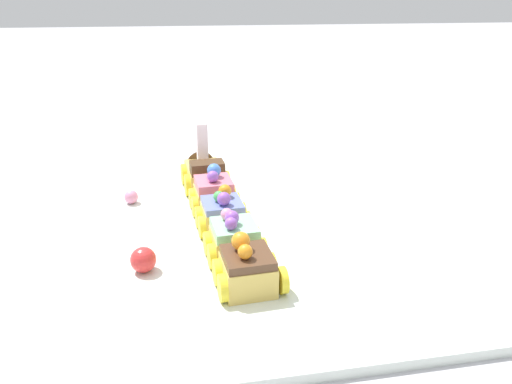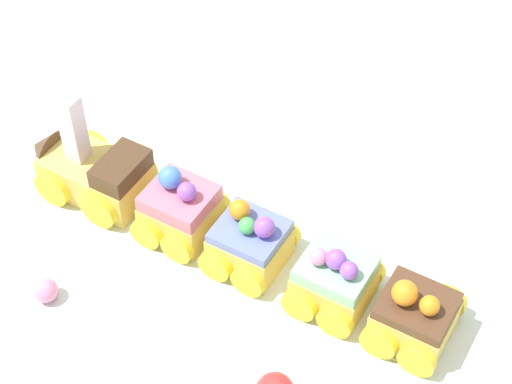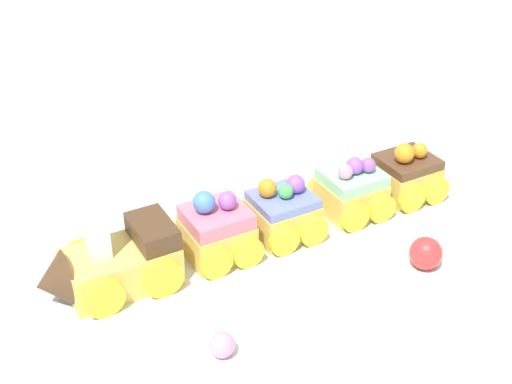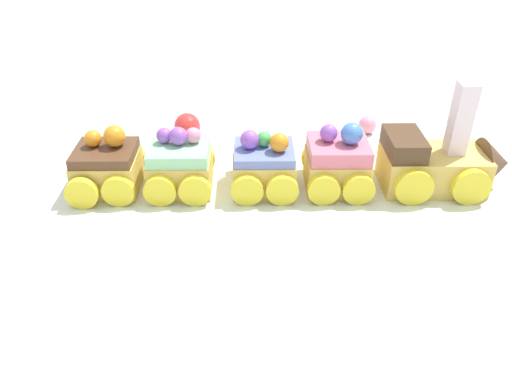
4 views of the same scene
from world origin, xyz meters
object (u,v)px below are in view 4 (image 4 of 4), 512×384
cake_car_strawberry (337,164)px  gumball_red (187,126)px  gumball_pink (367,125)px  cake_train_locomotive (443,163)px  cake_car_chocolate (108,167)px  cake_car_blueberry (264,167)px  cake_car_mint (181,166)px

cake_car_strawberry → gumball_red: cake_car_strawberry is taller
gumball_pink → cake_train_locomotive: bearing=-65.1°
cake_car_chocolate → cake_train_locomotive: bearing=-0.1°
cake_train_locomotive → gumball_pink: 0.13m
cake_car_chocolate → gumball_red: cake_car_chocolate is taller
cake_car_blueberry → gumball_pink: (0.12, 0.13, -0.01)m
cake_car_blueberry → cake_car_mint: 0.08m
cake_car_strawberry → cake_car_chocolate: 0.23m
cake_train_locomotive → gumball_pink: cake_train_locomotive is taller
cake_train_locomotive → cake_car_mint: size_ratio=1.70×
cake_car_strawberry → cake_car_mint: bearing=179.9°
gumball_red → cake_train_locomotive: bearing=-19.4°
gumball_red → gumball_pink: size_ratio=1.42×
cake_train_locomotive → gumball_red: 0.29m
cake_train_locomotive → cake_car_blueberry: 0.18m
cake_car_blueberry → gumball_pink: cake_car_blueberry is taller
cake_car_strawberry → gumball_pink: (0.05, 0.13, -0.01)m
gumball_red → cake_car_mint: bearing=-83.5°
cake_car_strawberry → cake_car_mint: (-0.16, -0.01, -0.00)m
cake_car_blueberry → gumball_red: (-0.10, 0.11, -0.01)m
cake_car_chocolate → gumball_pink: cake_car_chocolate is taller
cake_car_blueberry → gumball_red: bearing=128.1°
cake_train_locomotive → cake_car_blueberry: cake_train_locomotive is taller
cake_car_mint → cake_train_locomotive: bearing=-0.1°
cake_car_mint → gumball_pink: cake_car_mint is taller
cake_car_blueberry → gumball_red: size_ratio=2.42×
cake_train_locomotive → gumball_red: cake_train_locomotive is taller
cake_car_chocolate → cake_car_mint: bearing=-0.0°
cake_car_mint → gumball_red: bearing=92.9°
cake_car_strawberry → cake_car_mint: cake_car_strawberry is taller
cake_train_locomotive → gumball_red: size_ratio=4.11×
cake_car_strawberry → gumball_pink: 0.14m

